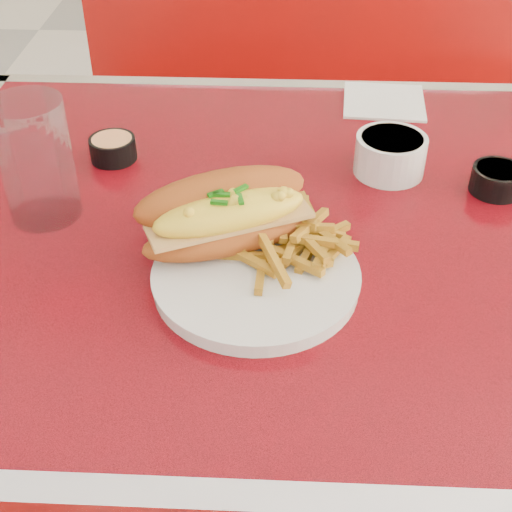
{
  "coord_description": "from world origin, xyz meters",
  "views": [
    {
      "loc": [
        -0.1,
        -0.74,
        1.29
      ],
      "look_at": [
        -0.13,
        -0.13,
        0.81
      ],
      "focal_mm": 50.0,
      "sensor_mm": 36.0,
      "label": 1
    }
  ],
  "objects_px": {
    "sauce_cup_right": "(497,179)",
    "water_tumbler": "(36,160)",
    "booth_bench_far": "(324,193)",
    "mac_hoagie": "(227,214)",
    "sauce_cup_left": "(113,148)",
    "dinner_plate": "(256,278)",
    "fork": "(301,250)",
    "diner_table": "(354,315)",
    "gravy_ramekin": "(390,154)"
  },
  "relations": [
    {
      "from": "booth_bench_far",
      "to": "mac_hoagie",
      "type": "bearing_deg",
      "value": -100.74
    },
    {
      "from": "booth_bench_far",
      "to": "gravy_ramekin",
      "type": "bearing_deg",
      "value": -86.57
    },
    {
      "from": "diner_table",
      "to": "booth_bench_far",
      "type": "relative_size",
      "value": 1.03
    },
    {
      "from": "fork",
      "to": "sauce_cup_right",
      "type": "xyz_separation_m",
      "value": [
        0.26,
        0.16,
        0.0
      ]
    },
    {
      "from": "diner_table",
      "to": "gravy_ramekin",
      "type": "relative_size",
      "value": 9.61
    },
    {
      "from": "booth_bench_far",
      "to": "sauce_cup_left",
      "type": "bearing_deg",
      "value": -117.31
    },
    {
      "from": "sauce_cup_right",
      "to": "water_tumbler",
      "type": "bearing_deg",
      "value": -172.25
    },
    {
      "from": "fork",
      "to": "water_tumbler",
      "type": "relative_size",
      "value": 0.85
    },
    {
      "from": "dinner_plate",
      "to": "water_tumbler",
      "type": "bearing_deg",
      "value": 154.93
    },
    {
      "from": "dinner_plate",
      "to": "sauce_cup_right",
      "type": "relative_size",
      "value": 2.65
    },
    {
      "from": "diner_table",
      "to": "mac_hoagie",
      "type": "distance_m",
      "value": 0.28
    },
    {
      "from": "sauce_cup_left",
      "to": "fork",
      "type": "bearing_deg",
      "value": -40.09
    },
    {
      "from": "sauce_cup_left",
      "to": "dinner_plate",
      "type": "bearing_deg",
      "value": -51.15
    },
    {
      "from": "sauce_cup_left",
      "to": "sauce_cup_right",
      "type": "bearing_deg",
      "value": -6.54
    },
    {
      "from": "dinner_plate",
      "to": "gravy_ramekin",
      "type": "bearing_deg",
      "value": 55.28
    },
    {
      "from": "sauce_cup_right",
      "to": "water_tumbler",
      "type": "height_order",
      "value": "water_tumbler"
    },
    {
      "from": "booth_bench_far",
      "to": "sauce_cup_left",
      "type": "relative_size",
      "value": 16.1
    },
    {
      "from": "sauce_cup_left",
      "to": "booth_bench_far",
      "type": "bearing_deg",
      "value": 62.69
    },
    {
      "from": "mac_hoagie",
      "to": "booth_bench_far",
      "type": "bearing_deg",
      "value": 55.45
    },
    {
      "from": "booth_bench_far",
      "to": "diner_table",
      "type": "bearing_deg",
      "value": -90.0
    },
    {
      "from": "mac_hoagie",
      "to": "sauce_cup_left",
      "type": "xyz_separation_m",
      "value": [
        -0.18,
        0.21,
        -0.04
      ]
    },
    {
      "from": "dinner_plate",
      "to": "fork",
      "type": "distance_m",
      "value": 0.07
    },
    {
      "from": "dinner_plate",
      "to": "sauce_cup_left",
      "type": "xyz_separation_m",
      "value": [
        -0.22,
        0.27,
        0.01
      ]
    },
    {
      "from": "mac_hoagie",
      "to": "fork",
      "type": "bearing_deg",
      "value": -32.23
    },
    {
      "from": "mac_hoagie",
      "to": "sauce_cup_right",
      "type": "height_order",
      "value": "mac_hoagie"
    },
    {
      "from": "booth_bench_far",
      "to": "fork",
      "type": "height_order",
      "value": "booth_bench_far"
    },
    {
      "from": "mac_hoagie",
      "to": "water_tumbler",
      "type": "height_order",
      "value": "water_tumbler"
    },
    {
      "from": "gravy_ramekin",
      "to": "sauce_cup_right",
      "type": "bearing_deg",
      "value": -17.01
    },
    {
      "from": "fork",
      "to": "sauce_cup_left",
      "type": "height_order",
      "value": "sauce_cup_left"
    },
    {
      "from": "gravy_ramekin",
      "to": "fork",
      "type": "bearing_deg",
      "value": -120.78
    },
    {
      "from": "dinner_plate",
      "to": "mac_hoagie",
      "type": "height_order",
      "value": "mac_hoagie"
    },
    {
      "from": "booth_bench_far",
      "to": "dinner_plate",
      "type": "bearing_deg",
      "value": -97.96
    },
    {
      "from": "sauce_cup_left",
      "to": "gravy_ramekin",
      "type": "bearing_deg",
      "value": -2.69
    },
    {
      "from": "fork",
      "to": "sauce_cup_left",
      "type": "xyz_separation_m",
      "value": [
        -0.27,
        0.22,
        0.0
      ]
    },
    {
      "from": "mac_hoagie",
      "to": "sauce_cup_right",
      "type": "relative_size",
      "value": 2.56
    },
    {
      "from": "sauce_cup_right",
      "to": "sauce_cup_left",
      "type": "bearing_deg",
      "value": 173.46
    },
    {
      "from": "dinner_plate",
      "to": "water_tumbler",
      "type": "xyz_separation_m",
      "value": [
        -0.27,
        0.13,
        0.07
      ]
    },
    {
      "from": "fork",
      "to": "gravy_ramekin",
      "type": "height_order",
      "value": "gravy_ramekin"
    },
    {
      "from": "dinner_plate",
      "to": "fork",
      "type": "bearing_deg",
      "value": 41.03
    },
    {
      "from": "booth_bench_far",
      "to": "sauce_cup_right",
      "type": "height_order",
      "value": "booth_bench_far"
    },
    {
      "from": "booth_bench_far",
      "to": "sauce_cup_right",
      "type": "relative_size",
      "value": 13.33
    },
    {
      "from": "fork",
      "to": "dinner_plate",
      "type": "bearing_deg",
      "value": 133.26
    },
    {
      "from": "sauce_cup_left",
      "to": "water_tumbler",
      "type": "relative_size",
      "value": 0.48
    },
    {
      "from": "diner_table",
      "to": "sauce_cup_right",
      "type": "height_order",
      "value": "sauce_cup_right"
    },
    {
      "from": "mac_hoagie",
      "to": "fork",
      "type": "distance_m",
      "value": 0.1
    },
    {
      "from": "mac_hoagie",
      "to": "water_tumbler",
      "type": "relative_size",
      "value": 1.49
    },
    {
      "from": "water_tumbler",
      "to": "diner_table",
      "type": "bearing_deg",
      "value": 0.1
    },
    {
      "from": "diner_table",
      "to": "fork",
      "type": "distance_m",
      "value": 0.21
    },
    {
      "from": "mac_hoagie",
      "to": "sauce_cup_right",
      "type": "distance_m",
      "value": 0.38
    },
    {
      "from": "fork",
      "to": "sauce_cup_left",
      "type": "relative_size",
      "value": 1.78
    }
  ]
}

